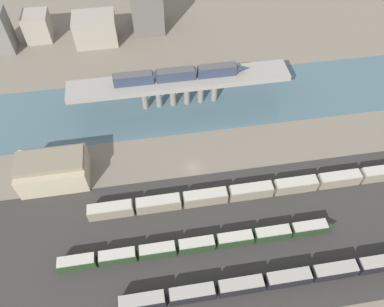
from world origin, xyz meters
name	(u,v)px	position (x,y,z in m)	size (l,w,h in m)	color
ground_plane	(193,167)	(0.00, 0.00, 0.00)	(400.00, 400.00, 0.00)	#756B5B
railbed_yard	(208,241)	(0.00, -24.00, 0.00)	(280.00, 42.00, 0.01)	#33302D
river_water	(180,103)	(0.00, 27.82, 0.00)	(320.00, 28.39, 0.01)	#47606B
bridge	(180,83)	(0.00, 27.82, 9.02)	(72.04, 9.21, 10.82)	gray
train_on_bridge	(180,74)	(0.29, 27.82, 12.72)	(43.73, 2.86, 3.87)	#2D384C
train_yard_near	(294,277)	(18.34, -37.21, 1.88)	(84.07, 3.16, 3.82)	black
train_yard_mid	(201,244)	(-2.02, -25.39, 1.78)	(71.75, 2.90, 3.61)	#23381E
train_yard_far	(278,187)	(22.29, -12.07, 2.03)	(106.74, 3.20, 4.12)	gray
warehouse_building	(53,170)	(-39.70, 2.23, 4.39)	(18.96, 11.88, 9.23)	tan
city_block_left	(38,26)	(-50.64, 74.62, 5.29)	(9.70, 10.30, 10.58)	gray
city_block_center	(95,29)	(-27.88, 68.67, 5.60)	(16.24, 11.62, 11.19)	gray
city_block_right	(146,4)	(-6.82, 75.28, 10.59)	(12.50, 14.69, 21.17)	#605B56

